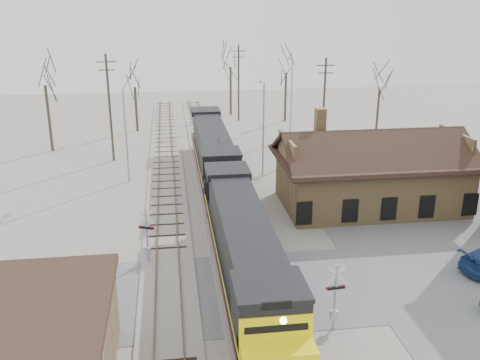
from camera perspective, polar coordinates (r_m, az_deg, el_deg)
The scene contains 20 objects.
ground at distance 32.00m, azimuth 0.59°, elevation -11.70°, with size 140.00×140.00×0.00m, color #A39E93.
road at distance 31.99m, azimuth 0.59°, elevation -11.68°, with size 60.00×9.00×0.03m, color #5B5B60.
track_main at distance 45.42m, azimuth -2.15°, elevation -1.98°, with size 3.40×90.00×0.24m.
track_siding at distance 45.24m, azimuth -7.83°, elevation -2.24°, with size 3.40×90.00×0.24m.
depot at distance 44.59m, azimuth 13.73°, elevation 0.26°, with size 15.20×9.31×7.90m.
locomotive_lead at distance 30.60m, azimuth 0.68°, elevation -8.00°, with size 3.12×20.91×4.64m.
locomotive_trailing at distance 50.27m, azimuth -2.86°, elevation 2.96°, with size 3.12×20.91×4.40m.
crossbuck_near at distance 28.24m, azimuth 10.12°, elevation -12.39°, with size 1.07×0.28×3.73m.
crossbuck_far at distance 34.74m, azimuth -9.89°, elevation -6.04°, with size 1.03×0.47×3.79m.
streetlight_a at distance 49.62m, azimuth -12.11°, elevation 5.25°, with size 0.25×2.04×8.69m.
streetlight_b at distance 50.48m, azimuth 2.49°, elevation 5.99°, with size 0.25×2.04×8.86m.
streetlight_c at distance 64.55m, azimuth 5.47°, elevation 9.12°, with size 0.25×2.04×9.54m.
utility_pole_a at distance 56.25m, azimuth -13.73°, elevation 7.62°, with size 2.00×0.24×10.99m.
utility_pole_b at distance 73.43m, azimuth -0.15°, elevation 10.43°, with size 2.00×0.24×10.23m.
utility_pole_c at distance 59.12m, azimuth 8.94°, elevation 8.07°, with size 2.00×0.24×10.20m.
tree_a at distance 61.64m, azimuth -20.20°, elevation 10.56°, with size 4.85×4.85×11.88m.
tree_b at distance 68.60m, azimuth -11.21°, elevation 10.45°, with size 3.74×3.74×9.15m.
tree_c at distance 77.15m, azimuth -1.02°, elevation 12.77°, with size 4.54×4.54×11.12m.
tree_d at distance 73.30m, azimuth 4.97°, elevation 12.15°, with size 4.38×4.38×10.72m.
tree_e at distance 68.52m, azimuth 14.73°, elevation 10.14°, with size 3.71×3.71×9.09m.
Camera 1 is at (-4.03, -27.20, 16.36)m, focal length 40.00 mm.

